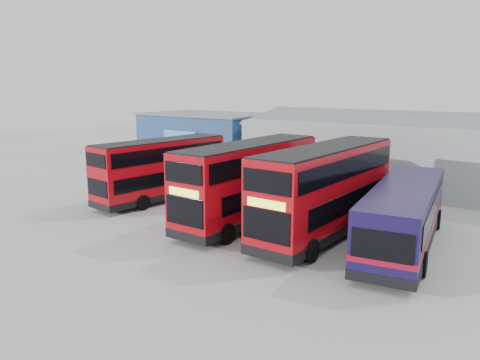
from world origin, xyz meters
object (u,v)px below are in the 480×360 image
double_decker_right (326,192)px  single_decker_blue (404,217)px  maintenance_shed (444,155)px  double_decker_centre (249,183)px  panel_van (158,160)px  double_decker_left (161,170)px  office_block (208,139)px

double_decker_right → single_decker_blue: (4.00, 0.38, -0.82)m
maintenance_shed → single_decker_blue: 16.04m
double_decker_right → single_decker_blue: size_ratio=0.96×
double_decker_centre → maintenance_shed: bearing=68.0°
double_decker_centre → panel_van: double_decker_centre is taller
double_decker_left → panel_van: 10.99m
office_block → panel_van: office_block is taller
maintenance_shed → double_decker_centre: (-7.02, -16.63, -0.27)m
double_decker_left → single_decker_blue: bearing=-174.4°
double_decker_right → double_decker_centre: bearing=-174.4°
maintenance_shed → single_decker_blue: bearing=-84.2°
maintenance_shed → double_decker_right: size_ratio=2.66×
double_decker_left → single_decker_blue: size_ratio=0.86×
maintenance_shed → double_decker_centre: 18.05m
double_decker_left → double_decker_right: 12.63m
double_decker_left → single_decker_blue: (16.61, -0.22, -0.54)m
panel_van → maintenance_shed: bearing=-5.4°
office_block → double_decker_left: (7.01, -13.70, -0.47)m
double_decker_centre → single_decker_blue: bearing=5.5°
double_decker_centre → panel_van: bearing=152.7°
maintenance_shed → double_decker_right: maintenance_shed is taller
double_decker_centre → double_decker_right: (4.64, 0.32, 0.06)m
office_block → maintenance_shed: size_ratio=0.40×
double_decker_right → panel_van: 22.11m
double_decker_right → single_decker_blue: bearing=7.0°
double_decker_left → double_decker_centre: size_ratio=0.92×
maintenance_shed → single_decker_blue: (1.63, -15.93, -1.03)m
double_decker_right → panel_van: bearing=159.9°
office_block → single_decker_blue: 27.44m
office_block → double_decker_centre: office_block is taller
maintenance_shed → double_decker_left: maintenance_shed is taller
office_block → single_decker_blue: bearing=-30.5°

